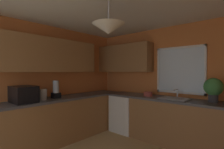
{
  "coord_description": "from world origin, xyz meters",
  "views": [
    {
      "loc": [
        1.55,
        -1.66,
        1.47
      ],
      "look_at": [
        -0.57,
        0.7,
        1.41
      ],
      "focal_mm": 26.99,
      "sensor_mm": 36.0,
      "label": 1
    }
  ],
  "objects_px": {
    "kettle": "(43,95)",
    "bowl": "(148,94)",
    "dishwasher": "(126,113)",
    "microwave": "(23,94)",
    "potted_plant": "(213,88)",
    "blender_appliance": "(56,90)",
    "sink_assembly": "(174,98)"
  },
  "relations": [
    {
      "from": "kettle",
      "to": "bowl",
      "type": "bearing_deg",
      "value": 55.77
    },
    {
      "from": "dishwasher",
      "to": "microwave",
      "type": "relative_size",
      "value": 1.81
    },
    {
      "from": "kettle",
      "to": "potted_plant",
      "type": "distance_m",
      "value": 3.12
    },
    {
      "from": "blender_appliance",
      "to": "bowl",
      "type": "bearing_deg",
      "value": 50.72
    },
    {
      "from": "microwave",
      "to": "potted_plant",
      "type": "relative_size",
      "value": 1.11
    },
    {
      "from": "sink_assembly",
      "to": "microwave",
      "type": "bearing_deg",
      "value": -130.42
    },
    {
      "from": "sink_assembly",
      "to": "potted_plant",
      "type": "bearing_deg",
      "value": 3.68
    },
    {
      "from": "dishwasher",
      "to": "microwave",
      "type": "xyz_separation_m",
      "value": [
        -0.66,
        -2.13,
        0.62
      ]
    },
    {
      "from": "dishwasher",
      "to": "potted_plant",
      "type": "xyz_separation_m",
      "value": [
        1.86,
        0.08,
        0.74
      ]
    },
    {
      "from": "potted_plant",
      "to": "bowl",
      "type": "xyz_separation_m",
      "value": [
        -1.26,
        -0.05,
        -0.21
      ]
    },
    {
      "from": "dishwasher",
      "to": "blender_appliance",
      "type": "xyz_separation_m",
      "value": [
        -0.66,
        -1.5,
        0.64
      ]
    },
    {
      "from": "sink_assembly",
      "to": "bowl",
      "type": "bearing_deg",
      "value": -179.33
    },
    {
      "from": "bowl",
      "to": "microwave",
      "type": "bearing_deg",
      "value": -120.1
    },
    {
      "from": "bowl",
      "to": "blender_appliance",
      "type": "xyz_separation_m",
      "value": [
        -1.25,
        -1.53,
        0.12
      ]
    },
    {
      "from": "sink_assembly",
      "to": "kettle",
      "type": "bearing_deg",
      "value": -135.12
    },
    {
      "from": "bowl",
      "to": "potted_plant",
      "type": "bearing_deg",
      "value": 2.27
    },
    {
      "from": "kettle",
      "to": "potted_plant",
      "type": "relative_size",
      "value": 0.48
    },
    {
      "from": "microwave",
      "to": "sink_assembly",
      "type": "height_order",
      "value": "microwave"
    },
    {
      "from": "dishwasher",
      "to": "kettle",
      "type": "height_order",
      "value": "kettle"
    },
    {
      "from": "dishwasher",
      "to": "kettle",
      "type": "bearing_deg",
      "value": -109.74
    },
    {
      "from": "dishwasher",
      "to": "sink_assembly",
      "type": "height_order",
      "value": "sink_assembly"
    },
    {
      "from": "microwave",
      "to": "kettle",
      "type": "xyz_separation_m",
      "value": [
        0.02,
        0.35,
        -0.04
      ]
    },
    {
      "from": "microwave",
      "to": "kettle",
      "type": "bearing_deg",
      "value": 86.73
    },
    {
      "from": "microwave",
      "to": "blender_appliance",
      "type": "bearing_deg",
      "value": 90.0
    },
    {
      "from": "sink_assembly",
      "to": "bowl",
      "type": "distance_m",
      "value": 0.6
    },
    {
      "from": "bowl",
      "to": "blender_appliance",
      "type": "relative_size",
      "value": 0.54
    },
    {
      "from": "microwave",
      "to": "kettle",
      "type": "relative_size",
      "value": 2.28
    },
    {
      "from": "potted_plant",
      "to": "sink_assembly",
      "type": "bearing_deg",
      "value": -176.32
    },
    {
      "from": "bowl",
      "to": "blender_appliance",
      "type": "bearing_deg",
      "value": -129.28
    },
    {
      "from": "microwave",
      "to": "sink_assembly",
      "type": "xyz_separation_m",
      "value": [
        1.85,
        2.17,
        -0.13
      ]
    },
    {
      "from": "blender_appliance",
      "to": "microwave",
      "type": "bearing_deg",
      "value": -90.0
    },
    {
      "from": "dishwasher",
      "to": "sink_assembly",
      "type": "bearing_deg",
      "value": 1.78
    }
  ]
}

